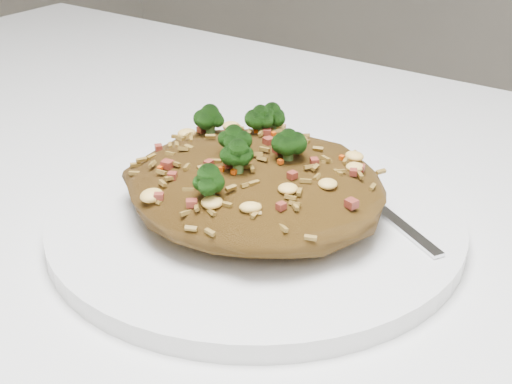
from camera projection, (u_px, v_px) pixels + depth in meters
dining_table at (185, 298)px, 0.59m from camera, size 1.20×0.80×0.75m
plate at (256, 219)px, 0.51m from camera, size 0.29×0.29×0.01m
fried_rice at (256, 174)px, 0.49m from camera, size 0.19×0.17×0.07m
fork at (377, 206)px, 0.51m from camera, size 0.15×0.10×0.00m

